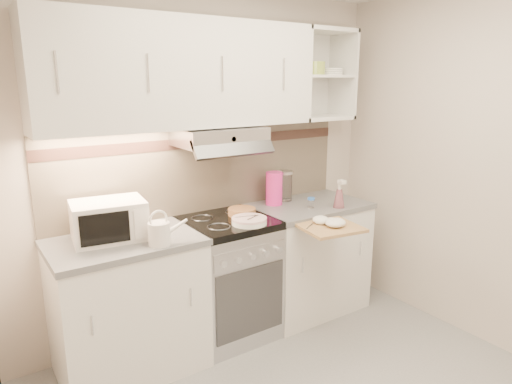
# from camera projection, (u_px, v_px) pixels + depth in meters

# --- Properties ---
(room_shell) EXTENTS (3.04, 2.84, 2.52)m
(room_shell) POSITION_uv_depth(u_px,v_px,m) (295.00, 124.00, 2.48)
(room_shell) COLOR beige
(room_shell) RESTS_ON ground
(base_cabinet_left) EXTENTS (0.90, 0.60, 0.86)m
(base_cabinet_left) POSITION_uv_depth(u_px,v_px,m) (129.00, 308.00, 2.94)
(base_cabinet_left) COLOR white
(base_cabinet_left) RESTS_ON ground
(worktop_left) EXTENTS (0.92, 0.62, 0.04)m
(worktop_left) POSITION_uv_depth(u_px,v_px,m) (124.00, 242.00, 2.83)
(worktop_left) COLOR slate
(worktop_left) RESTS_ON base_cabinet_left
(base_cabinet_right) EXTENTS (0.90, 0.60, 0.86)m
(base_cabinet_right) POSITION_uv_depth(u_px,v_px,m) (307.00, 258.00, 3.76)
(base_cabinet_right) COLOR white
(base_cabinet_right) RESTS_ON ground
(worktop_right) EXTENTS (0.92, 0.62, 0.04)m
(worktop_right) POSITION_uv_depth(u_px,v_px,m) (308.00, 206.00, 3.65)
(worktop_right) COLOR slate
(worktop_right) RESTS_ON base_cabinet_right
(electric_range) EXTENTS (0.60, 0.60, 0.90)m
(electric_range) POSITION_uv_depth(u_px,v_px,m) (229.00, 278.00, 3.34)
(electric_range) COLOR #B7B7BC
(electric_range) RESTS_ON ground
(microwave) EXTENTS (0.47, 0.37, 0.24)m
(microwave) POSITION_uv_depth(u_px,v_px,m) (109.00, 220.00, 2.80)
(microwave) COLOR silver
(microwave) RESTS_ON worktop_left
(watering_can) EXTENTS (0.25, 0.13, 0.22)m
(watering_can) POSITION_uv_depth(u_px,v_px,m) (160.00, 232.00, 2.72)
(watering_can) COLOR silver
(watering_can) RESTS_ON worktop_left
(plate_stack) EXTENTS (0.24, 0.24, 0.05)m
(plate_stack) POSITION_uv_depth(u_px,v_px,m) (249.00, 221.00, 3.12)
(plate_stack) COLOR white
(plate_stack) RESTS_ON electric_range
(bread_loaf) EXTENTS (0.20, 0.20, 0.05)m
(bread_loaf) POSITION_uv_depth(u_px,v_px,m) (242.00, 212.00, 3.33)
(bread_loaf) COLOR tan
(bread_loaf) RESTS_ON electric_range
(pink_pitcher) EXTENTS (0.14, 0.13, 0.26)m
(pink_pitcher) POSITION_uv_depth(u_px,v_px,m) (274.00, 188.00, 3.59)
(pink_pitcher) COLOR #F02894
(pink_pitcher) RESTS_ON worktop_right
(glass_jar) EXTENTS (0.13, 0.13, 0.25)m
(glass_jar) POSITION_uv_depth(u_px,v_px,m) (285.00, 186.00, 3.71)
(glass_jar) COLOR silver
(glass_jar) RESTS_ON worktop_right
(spice_jar) EXTENTS (0.06, 0.06, 0.08)m
(spice_jar) POSITION_uv_depth(u_px,v_px,m) (311.00, 203.00, 3.51)
(spice_jar) COLOR silver
(spice_jar) RESTS_ON worktop_right
(spray_bottle) EXTENTS (0.09, 0.09, 0.23)m
(spray_bottle) POSITION_uv_depth(u_px,v_px,m) (339.00, 196.00, 3.51)
(spray_bottle) COLOR pink
(spray_bottle) RESTS_ON worktop_right
(cutting_board) EXTENTS (0.44, 0.41, 0.02)m
(cutting_board) POSITION_uv_depth(u_px,v_px,m) (330.00, 227.00, 3.15)
(cutting_board) COLOR tan
(cutting_board) RESTS_ON base_cabinet_right
(dish_towel) EXTENTS (0.26, 0.23, 0.06)m
(dish_towel) POSITION_uv_depth(u_px,v_px,m) (332.00, 220.00, 3.18)
(dish_towel) COLOR white
(dish_towel) RESTS_ON cutting_board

